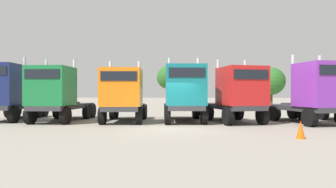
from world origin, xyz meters
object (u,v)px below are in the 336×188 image
at_px(semi_truck_orange, 123,95).
at_px(semi_truck_teal, 184,93).
at_px(semi_truck_green, 56,94).
at_px(traffic_cone_mid, 301,130).
at_px(semi_truck_red, 237,94).
at_px(semi_truck_purple, 314,93).
at_px(semi_truck_navy, 5,92).

height_order(semi_truck_orange, semi_truck_teal, semi_truck_teal).
distance_m(semi_truck_green, traffic_cone_mid, 14.41).
distance_m(semi_truck_green, semi_truck_teal, 8.27).
relative_size(semi_truck_teal, semi_truck_red, 1.04).
distance_m(semi_truck_purple, traffic_cone_mid, 6.56).
height_order(semi_truck_green, semi_truck_red, semi_truck_green).
bearing_deg(traffic_cone_mid, semi_truck_navy, 160.35).
xyz_separation_m(semi_truck_navy, semi_truck_purple, (19.85, -0.36, -0.07)).
xyz_separation_m(semi_truck_red, semi_truck_purple, (4.50, -0.36, 0.04)).
xyz_separation_m(semi_truck_navy, semi_truck_green, (3.76, -0.43, -0.14)).
bearing_deg(semi_truck_navy, semi_truck_purple, 82.61).
bearing_deg(semi_truck_purple, semi_truck_orange, -105.90).
relative_size(semi_truck_red, semi_truck_purple, 0.97).
bearing_deg(semi_truck_green, semi_truck_purple, 89.37).
bearing_deg(traffic_cone_mid, semi_truck_red, 104.87).
bearing_deg(semi_truck_teal, semi_truck_navy, -95.36).
xyz_separation_m(semi_truck_navy, traffic_cone_mid, (16.95, -6.05, -1.60)).
xyz_separation_m(semi_truck_orange, semi_truck_red, (7.22, 0.32, 0.08)).
height_order(semi_truck_red, semi_truck_purple, semi_truck_purple).
bearing_deg(semi_truck_navy, semi_truck_teal, 83.91).
xyz_separation_m(semi_truck_red, traffic_cone_mid, (1.61, -6.05, -1.49)).
bearing_deg(semi_truck_red, traffic_cone_mid, -0.69).
height_order(semi_truck_green, semi_truck_teal, semi_truck_teal).
xyz_separation_m(semi_truck_green, semi_truck_purple, (16.09, 0.07, 0.06)).
relative_size(semi_truck_orange, traffic_cone_mid, 7.91).
relative_size(semi_truck_navy, semi_truck_red, 1.04).
xyz_separation_m(semi_truck_navy, semi_truck_red, (15.34, 0.00, -0.12)).
bearing_deg(semi_truck_red, semi_truck_teal, -106.44).
xyz_separation_m(semi_truck_purple, traffic_cone_mid, (-2.90, -5.69, -1.53)).
bearing_deg(semi_truck_green, traffic_cone_mid, 66.05).
height_order(semi_truck_navy, semi_truck_teal, semi_truck_navy).
height_order(semi_truck_green, semi_truck_purple, semi_truck_purple).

